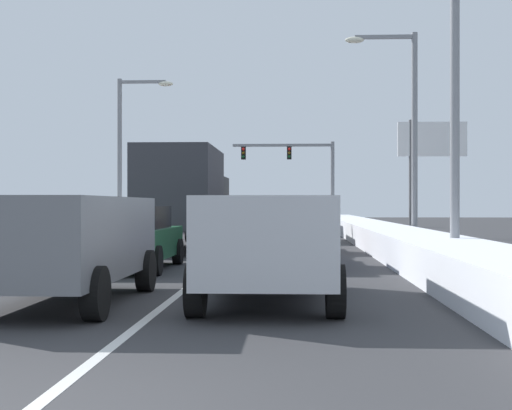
% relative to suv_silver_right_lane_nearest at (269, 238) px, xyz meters
% --- Properties ---
extents(ground_plane, '(130.42, 130.42, 0.00)m').
position_rel_suv_silver_right_lane_nearest_xyz_m(ground_plane, '(-1.59, 13.35, -1.02)').
color(ground_plane, '#333335').
extents(lane_stripe_between_right_lane_and_center_lane, '(0.14, 55.18, 0.01)m').
position_rel_suv_silver_right_lane_nearest_xyz_m(lane_stripe_between_right_lane_and_center_lane, '(-1.59, 18.37, -1.01)').
color(lane_stripe_between_right_lane_and_center_lane, silver).
rests_on(lane_stripe_between_right_lane_and_center_lane, ground).
extents(snow_bank_right_shoulder, '(1.98, 55.18, 0.77)m').
position_rel_suv_silver_right_lane_nearest_xyz_m(snow_bank_right_shoulder, '(3.71, 18.37, -0.63)').
color(snow_bank_right_shoulder, white).
rests_on(snow_bank_right_shoulder, ground).
extents(snow_bank_left_shoulder, '(1.51, 55.18, 0.68)m').
position_rel_suv_silver_right_lane_nearest_xyz_m(snow_bank_left_shoulder, '(-6.89, 18.37, -0.68)').
color(snow_bank_left_shoulder, white).
rests_on(snow_bank_left_shoulder, ground).
extents(suv_silver_right_lane_nearest, '(2.16, 4.90, 1.67)m').
position_rel_suv_silver_right_lane_nearest_xyz_m(suv_silver_right_lane_nearest, '(0.00, 0.00, 0.00)').
color(suv_silver_right_lane_nearest, '#B7BABF').
rests_on(suv_silver_right_lane_nearest, ground).
extents(sedan_navy_right_lane_second, '(2.00, 4.50, 1.51)m').
position_rel_suv_silver_right_lane_nearest_xyz_m(sedan_navy_right_lane_second, '(0.13, 7.08, -0.25)').
color(sedan_navy_right_lane_second, navy).
rests_on(sedan_navy_right_lane_second, ground).
extents(sedan_maroon_right_lane_third, '(2.00, 4.50, 1.51)m').
position_rel_suv_silver_right_lane_nearest_xyz_m(sedan_maroon_right_lane_third, '(0.07, 12.68, -0.25)').
color(sedan_maroon_right_lane_third, maroon).
rests_on(sedan_maroon_right_lane_third, ground).
extents(suv_tan_right_lane_fourth, '(2.16, 4.90, 1.67)m').
position_rel_suv_silver_right_lane_nearest_xyz_m(suv_tan_right_lane_fourth, '(-0.04, 19.90, 0.00)').
color(suv_tan_right_lane_fourth, '#937F60').
rests_on(suv_tan_right_lane_fourth, ground).
extents(suv_white_right_lane_fifth, '(2.16, 4.90, 1.67)m').
position_rel_suv_silver_right_lane_nearest_xyz_m(suv_white_right_lane_fifth, '(0.32, 26.38, 0.00)').
color(suv_white_right_lane_fifth, silver).
rests_on(suv_white_right_lane_fifth, ground).
extents(suv_gray_center_lane_nearest, '(2.16, 4.90, 1.67)m').
position_rel_suv_silver_right_lane_nearest_xyz_m(suv_gray_center_lane_nearest, '(-3.20, -0.39, 0.00)').
color(suv_gray_center_lane_nearest, slate).
rests_on(suv_gray_center_lane_nearest, ground).
extents(sedan_green_center_lane_second, '(2.00, 4.50, 1.51)m').
position_rel_suv_silver_right_lane_nearest_xyz_m(sedan_green_center_lane_second, '(-3.49, 5.74, -0.25)').
color(sedan_green_center_lane_second, '#1E5633').
rests_on(sedan_green_center_lane_second, ground).
extents(box_truck_center_lane_third, '(2.53, 7.20, 3.36)m').
position_rel_suv_silver_right_lane_nearest_xyz_m(box_truck_center_lane_third, '(-3.25, 13.00, 0.88)').
color(box_truck_center_lane_third, black).
rests_on(box_truck_center_lane_third, ground).
extents(sedan_charcoal_center_lane_fourth, '(2.00, 4.50, 1.51)m').
position_rel_suv_silver_right_lane_nearest_xyz_m(sedan_charcoal_center_lane_fourth, '(-3.08, 20.49, -0.25)').
color(sedan_charcoal_center_lane_fourth, '#38383D').
rests_on(sedan_charcoal_center_lane_fourth, ground).
extents(sedan_red_center_lane_fifth, '(2.00, 4.50, 1.51)m').
position_rel_suv_silver_right_lane_nearest_xyz_m(sedan_red_center_lane_fifth, '(-3.20, 26.91, -0.25)').
color(sedan_red_center_lane_fifth, maroon).
rests_on(sedan_red_center_lane_fifth, ground).
extents(traffic_light_gantry, '(7.54, 0.47, 6.20)m').
position_rel_suv_silver_right_lane_nearest_xyz_m(traffic_light_gantry, '(0.98, 43.44, 3.48)').
color(traffic_light_gantry, slate).
rests_on(traffic_light_gantry, ground).
extents(street_lamp_right_near, '(2.66, 0.36, 8.75)m').
position_rel_suv_silver_right_lane_nearest_xyz_m(street_lamp_right_near, '(3.83, 5.83, 4.18)').
color(street_lamp_right_near, gray).
rests_on(street_lamp_right_near, ground).
extents(street_lamp_right_mid, '(2.66, 0.36, 7.89)m').
position_rel_suv_silver_right_lane_nearest_xyz_m(street_lamp_right_mid, '(4.48, 15.86, 3.73)').
color(street_lamp_right_mid, gray).
rests_on(street_lamp_right_mid, ground).
extents(street_lamp_left_mid, '(2.66, 0.36, 7.51)m').
position_rel_suv_silver_right_lane_nearest_xyz_m(street_lamp_left_mid, '(-7.44, 23.10, 3.52)').
color(street_lamp_left_mid, gray).
rests_on(street_lamp_left_mid, ground).
extents(roadside_sign_right, '(3.20, 0.16, 5.50)m').
position_rel_suv_silver_right_lane_nearest_xyz_m(roadside_sign_right, '(6.86, 23.21, 3.00)').
color(roadside_sign_right, '#59595B').
rests_on(roadside_sign_right, ground).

